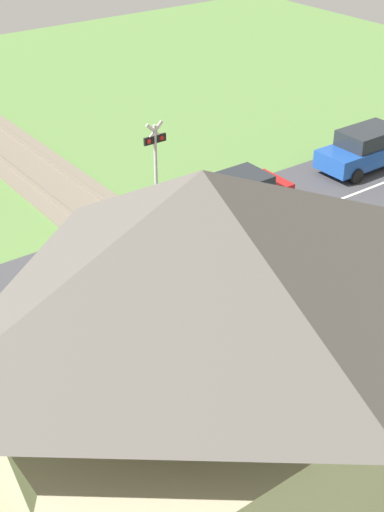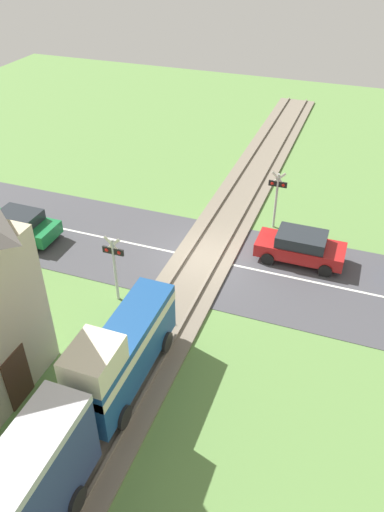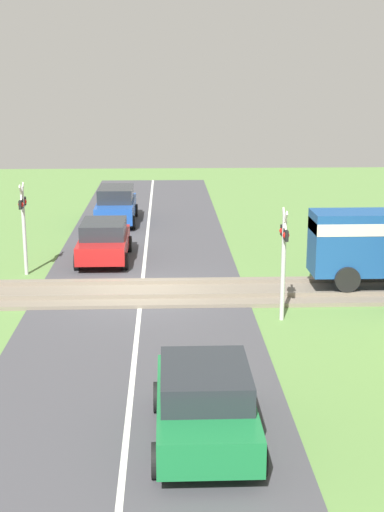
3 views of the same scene
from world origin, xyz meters
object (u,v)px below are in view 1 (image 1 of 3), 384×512
car_near_crossing (237,194)px  crossing_signal_east_approach (170,300)px  crossing_signal_west_approach (155,152)px  pedestrian_by_station (322,433)px  station_building (200,438)px  car_behind_queue (367,148)px

car_near_crossing → crossing_signal_east_approach: 8.55m
car_near_crossing → crossing_signal_west_approach: (1.74, -2.46, 1.21)m
crossing_signal_east_approach → pedestrian_by_station: 4.73m
car_near_crossing → station_building: (9.97, 11.06, 3.36)m
station_building → crossing_signal_east_approach: bearing=-120.7°
station_building → pedestrian_by_station: station_building is taller
car_behind_queue → crossing_signal_east_approach: crossing_signal_east_approach is taller
car_near_crossing → car_behind_queue: (-6.69, 0.00, 0.08)m
car_behind_queue → crossing_signal_west_approach: 8.86m
car_behind_queue → pedestrian_by_station: (12.45, 9.82, -0.14)m
car_behind_queue → crossing_signal_east_approach: 14.34m
crossing_signal_west_approach → station_building: 15.97m
crossing_signal_east_approach → station_building: station_building is taller
crossing_signal_west_approach → station_building: station_building is taller
car_behind_queue → crossing_signal_west_approach: crossing_signal_west_approach is taller
car_near_crossing → car_behind_queue: bearing=180.0°
crossing_signal_west_approach → crossing_signal_east_approach: same height
car_near_crossing → car_behind_queue: car_behind_queue is taller
car_near_crossing → crossing_signal_east_approach: size_ratio=1.30×
crossing_signal_west_approach → station_building: size_ratio=0.36×
car_near_crossing → crossing_signal_east_approach: bearing=39.1°
crossing_signal_east_approach → station_building: 6.99m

